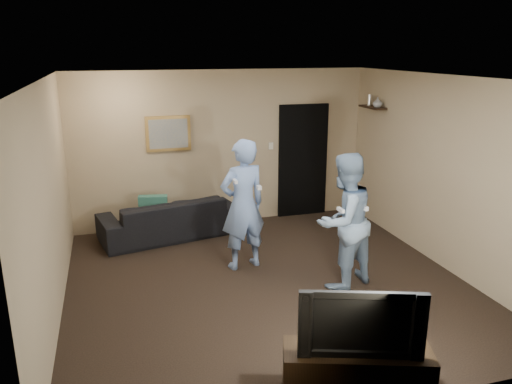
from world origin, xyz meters
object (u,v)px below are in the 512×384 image
object	(u,v)px
sofa	(169,218)
wii_player_left	(243,205)
tv_console	(356,373)
wii_player_right	(344,221)
television	(360,319)

from	to	relation	value
sofa	wii_player_left	bearing A→B (deg)	108.30
wii_player_left	tv_console	bearing A→B (deg)	-85.53
sofa	wii_player_right	bearing A→B (deg)	117.28
tv_console	wii_player_right	bearing A→B (deg)	86.55
wii_player_right	sofa	bearing A→B (deg)	128.94
tv_console	wii_player_right	size ratio (longest dim) A/B	0.73
sofa	tv_console	size ratio (longest dim) A/B	1.71
tv_console	wii_player_right	world-z (taller)	wii_player_right
sofa	wii_player_left	xyz separation A→B (m)	(0.84, -1.45, 0.58)
sofa	television	size ratio (longest dim) A/B	2.09
television	wii_player_right	size ratio (longest dim) A/B	0.60
television	wii_player_right	world-z (taller)	wii_player_right
sofa	tv_console	xyz separation A→B (m)	(1.06, -4.36, -0.07)
tv_console	television	distance (m)	0.52
television	wii_player_left	distance (m)	2.92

